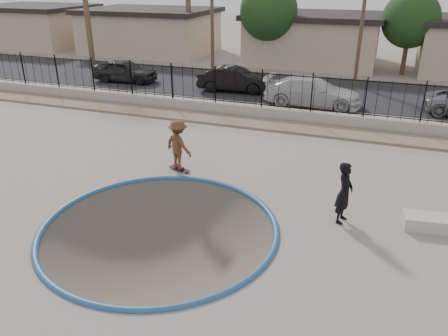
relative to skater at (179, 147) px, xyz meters
name	(u,v)px	position (x,y,z in m)	size (l,w,h in m)	color
ground	(268,128)	(1.19, 9.06, -2.05)	(120.00, 120.00, 2.20)	gray
bowl_pit	(160,228)	(1.19, -3.94, -0.95)	(6.84, 6.84, 1.80)	#51483E
coping_ring	(160,228)	(1.19, -3.94, -0.95)	(7.04, 7.04, 0.20)	#264F7D
rock_strip	(255,123)	(1.19, 6.26, -0.89)	(42.00, 1.60, 0.11)	#957F62
retaining_wall	(261,112)	(1.19, 7.36, -0.65)	(42.00, 0.45, 0.60)	gray
fence	(262,89)	(1.19, 7.36, 0.55)	(40.00, 0.04, 1.80)	black
street	(288,88)	(1.19, 14.06, -0.93)	(90.00, 8.00, 0.04)	black
house_west_far	(36,25)	(-26.81, 23.56, 1.03)	(10.60, 8.60, 3.90)	tan
house_west	(150,30)	(-13.81, 23.56, 1.03)	(11.60, 8.60, 3.90)	tan
house_center	(314,38)	(1.19, 23.56, 1.03)	(10.60, 8.60, 3.90)	tan
utility_pole_left	(212,7)	(-4.81, 16.06, 3.76)	(1.70, 0.24, 9.00)	#473323
utility_pole_mid	(364,6)	(5.19, 16.06, 4.01)	(1.70, 0.24, 9.50)	#473323
street_tree_left	(269,11)	(-1.81, 20.06, 3.24)	(4.32, 4.32, 6.36)	#473323
street_tree_mid	(411,20)	(8.19, 21.06, 2.89)	(3.96, 3.96, 5.83)	#473323
skater	(179,147)	(0.00, 0.00, 0.00)	(1.22, 0.70, 1.89)	brown
skateboard	(180,169)	(0.00, 0.00, -0.88)	(0.94, 0.50, 0.08)	black
videographer	(344,193)	(6.15, -1.71, 0.01)	(0.69, 0.46, 1.90)	black
concrete_ledge	(432,223)	(8.69, -1.27, -0.75)	(1.60, 0.70, 0.40)	#B4ADA0
car_a	(125,71)	(-9.62, 12.06, -0.17)	(1.74, 4.33, 1.47)	black
car_b	(235,79)	(-1.78, 12.06, -0.16)	(1.59, 4.57, 1.51)	black
car_c	(313,92)	(3.29, 10.46, -0.13)	(2.19, 5.38, 1.56)	silver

